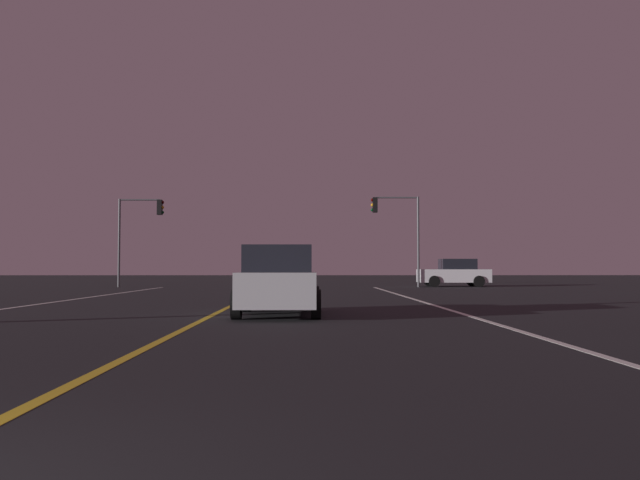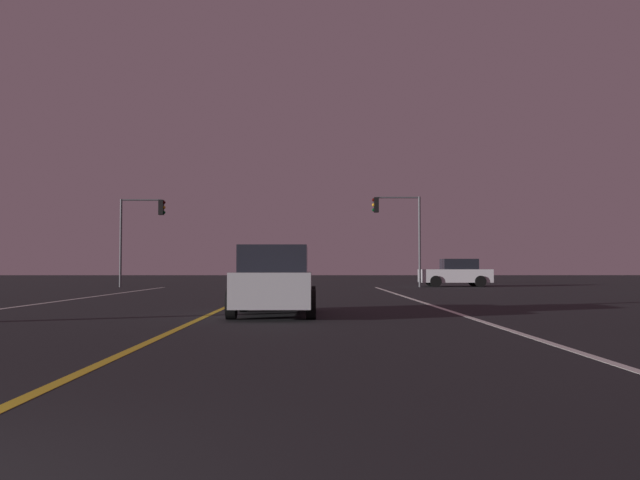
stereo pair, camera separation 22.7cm
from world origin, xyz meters
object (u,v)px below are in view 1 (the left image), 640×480
(car_lead_same_lane, at_px, (279,282))
(traffic_light_near_right, at_px, (396,220))
(traffic_light_near_left, at_px, (141,222))
(car_crossing_side, at_px, (454,273))

(car_lead_same_lane, xyz_separation_m, traffic_light_near_right, (5.97, 23.82, 3.21))
(traffic_light_near_right, height_order, traffic_light_near_left, traffic_light_near_right)
(car_lead_same_lane, relative_size, traffic_light_near_left, 0.82)
(car_crossing_side, xyz_separation_m, car_lead_same_lane, (-9.71, -24.82, 0.00))
(traffic_light_near_right, xyz_separation_m, traffic_light_near_left, (-15.29, 0.00, -0.12))
(car_crossing_side, relative_size, traffic_light_near_right, 0.79)
(traffic_light_near_left, bearing_deg, traffic_light_near_right, 0.00)
(car_crossing_side, bearing_deg, traffic_light_near_right, 14.94)
(car_lead_same_lane, bearing_deg, traffic_light_near_left, 21.36)
(car_lead_same_lane, bearing_deg, traffic_light_near_right, -14.06)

